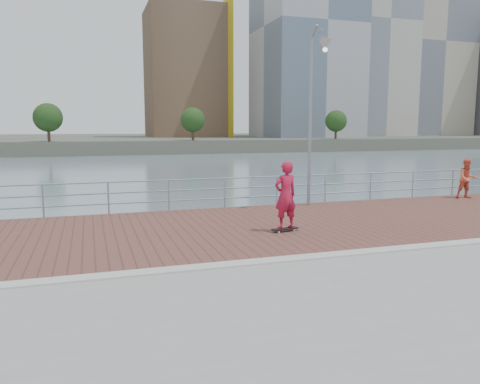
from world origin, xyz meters
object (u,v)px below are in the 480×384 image
object	(u,v)px
street_lamp	(317,85)
skateboarder	(286,195)
bystander	(467,178)
guardrail	(197,191)

from	to	relation	value
street_lamp	skateboarder	distance (m)	5.45
street_lamp	bystander	size ratio (longest dim) A/B	3.78
guardrail	skateboarder	distance (m)	4.63
guardrail	street_lamp	distance (m)	5.68
guardrail	bystander	xyz separation A→B (m)	(11.20, -0.90, 0.15)
skateboarder	bystander	size ratio (longest dim) A/B	1.16
guardrail	street_lamp	size ratio (longest dim) A/B	6.28
guardrail	bystander	distance (m)	11.24
street_lamp	bystander	xyz separation A→B (m)	(7.03, 0.05, -3.58)
skateboarder	bystander	bearing A→B (deg)	-170.39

